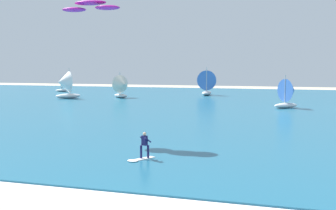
% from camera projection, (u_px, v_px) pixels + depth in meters
% --- Properties ---
extents(ocean, '(160.00, 90.00, 0.10)m').
position_uv_depth(ocean, '(242.00, 105.00, 61.95)').
color(ocean, '#1E607F').
rests_on(ocean, ground).
extents(shoreline_foam, '(61.38, 1.40, 0.01)m').
position_uv_depth(shoreline_foam, '(173.00, 198.00, 18.38)').
color(shoreline_foam, white).
rests_on(shoreline_foam, ground).
extents(kitesurfer, '(1.45, 1.98, 1.67)m').
position_uv_depth(kitesurfer, '(142.00, 150.00, 25.55)').
color(kitesurfer, white).
rests_on(kitesurfer, ocean).
extents(kite, '(5.28, 2.17, 0.78)m').
position_uv_depth(kite, '(90.00, 6.00, 32.96)').
color(kite, '#B21999').
extents(sailboat_mid_left, '(4.71, 4.80, 5.39)m').
position_uv_depth(sailboat_mid_left, '(64.00, 85.00, 73.60)').
color(sailboat_mid_left, white).
rests_on(sailboat_mid_left, ocean).
extents(sailboat_mid_right, '(4.00, 3.91, 4.49)m').
position_uv_depth(sailboat_mid_right, '(289.00, 93.00, 56.99)').
color(sailboat_mid_right, white).
rests_on(sailboat_mid_right, ocean).
extents(sailboat_trailing, '(4.18, 3.89, 4.64)m').
position_uv_depth(sailboat_trailing, '(122.00, 86.00, 75.03)').
color(sailboat_trailing, silver).
rests_on(sailboat_trailing, ocean).
extents(sailboat_outermost, '(3.20, 2.86, 3.60)m').
position_uv_depth(sailboat_outermost, '(64.00, 84.00, 93.31)').
color(sailboat_outermost, silver).
rests_on(sailboat_outermost, ocean).
extents(sailboat_near_shore, '(3.92, 4.65, 5.48)m').
position_uv_depth(sailboat_near_shore, '(208.00, 82.00, 82.36)').
color(sailboat_near_shore, silver).
rests_on(sailboat_near_shore, ocean).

